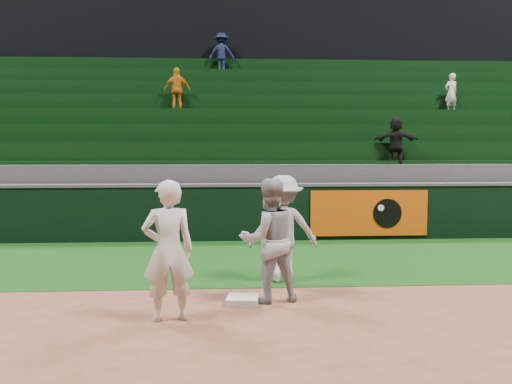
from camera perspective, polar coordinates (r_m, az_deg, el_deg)
ground at (r=7.55m, az=-1.44°, el=-11.33°), size 70.00×70.00×0.00m
foul_grass at (r=10.46m, az=-2.07°, el=-6.79°), size 36.00×4.20×0.01m
upper_deck at (r=25.01m, az=-3.05°, el=13.67°), size 40.00×12.00×12.00m
first_base at (r=7.66m, az=-1.34°, el=-10.75°), size 0.47×0.47×0.09m
first_baseman at (r=6.85m, az=-8.78°, el=-5.80°), size 0.68×0.51×1.69m
baserunner at (r=7.62m, az=1.29°, el=-4.83°), size 0.93×0.79×1.65m
base_coach at (r=8.69m, az=2.73°, el=-3.69°), size 1.06×0.63×1.62m
field_wall at (r=12.54m, az=-2.24°, el=-1.97°), size 36.00×0.45×1.25m
stadium_seating at (r=16.23m, az=-2.69°, el=3.32°), size 36.00×5.95×5.61m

